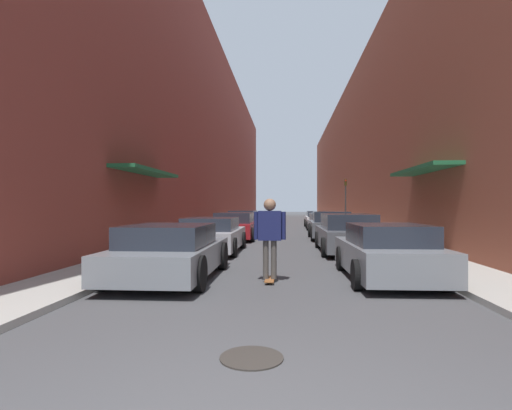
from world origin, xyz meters
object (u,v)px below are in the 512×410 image
Objects in this scene: skateboarder at (270,231)px; manhole_cover at (252,358)px; parked_car_left_4 at (252,219)px; parked_car_right_3 at (323,223)px; parked_car_left_2 at (235,226)px; parked_car_right_0 at (387,253)px; parked_car_right_1 at (347,234)px; traffic_light at (346,198)px; parked_car_left_3 at (243,222)px; parked_car_right_2 at (331,226)px; parked_car_right_4 at (318,219)px; parked_car_left_1 at (212,235)px; parked_car_left_0 at (171,252)px.

skateboarder is 4.49m from manhole_cover.
parked_car_left_4 is 7.03m from parked_car_right_3.
parked_car_left_2 reaches higher than parked_car_left_4.
parked_car_right_0 is 5.19m from parked_car_right_1.
traffic_light reaches higher than parked_car_right_3.
parked_car_left_3 is 20.66m from manhole_cover.
parked_car_left_3 is at bearing 98.38° from skateboarder.
parked_car_left_4 is 7.27m from traffic_light.
parked_car_right_2 is 10.42m from parked_car_right_4.
parked_car_right_2 is (4.80, 5.84, 0.06)m from parked_car_left_1.
parked_car_left_3 is at bearing -155.02° from traffic_light.
manhole_cover is (-2.70, -25.95, -0.60)m from parked_car_right_4.
traffic_light is at bearing 70.81° from parked_car_left_0.
skateboarder reaches higher than parked_car_left_1.
parked_car_left_0 is 21.96m from parked_car_right_4.
traffic_light is at bearing 64.40° from parked_car_left_1.
manhole_cover is at bearing -104.01° from parked_car_right_1.
traffic_light is at bearing -18.90° from parked_car_left_4.
parked_car_right_0 is (4.80, -10.26, -0.03)m from parked_car_left_2.
parked_car_left_2 is 1.09× the size of parked_car_left_4.
parked_car_left_4 is 21.70m from parked_car_right_0.
parked_car_left_4 is 1.01× the size of parked_car_right_4.
parked_car_left_0 is at bearing -109.19° from traffic_light.
parked_car_right_2 reaches higher than parked_car_right_4.
parked_car_left_4 is 1.05× the size of parked_car_right_2.
parked_car_left_0 is 6.34× the size of manhole_cover.
skateboarder is (2.38, -16.16, 0.48)m from parked_car_left_3.
parked_car_right_2 is 1.18× the size of traffic_light.
parked_car_right_1 is (4.88, -10.49, 0.01)m from parked_car_left_3.
manhole_cover is at bearing -76.65° from parked_car_left_1.
parked_car_left_0 is 7.25m from parked_car_right_1.
parked_car_left_2 is 7.52m from parked_car_right_3.
parked_car_left_4 reaches higher than parked_car_right_3.
parked_car_right_3 is 1.36× the size of traffic_light.
parked_car_left_1 reaches higher than parked_car_right_3.
skateboarder is at bearing -102.60° from parked_car_right_2.
skateboarder is (2.26, -0.20, 0.51)m from parked_car_left_0.
parked_car_left_3 is at bearing 90.40° from parked_car_left_1.
parked_car_right_4 reaches higher than parked_car_left_4.
parked_car_left_1 is 7.56m from parked_car_right_2.
parked_car_left_1 is at bearing 135.43° from parked_car_right_0.
parked_car_left_4 is at bearing 106.81° from parked_car_right_1.
parked_car_left_1 reaches higher than parked_car_left_4.
parked_car_left_1 is 9.98m from manhole_cover.
parked_car_right_2 is (4.88, -4.98, 0.02)m from parked_car_left_3.
parked_car_right_2 is at bearing -90.86° from parked_car_right_3.
parked_car_left_0 reaches higher than parked_car_left_4.
parked_car_left_1 is 10.82m from parked_car_left_3.
parked_car_left_2 is 4.69m from parked_car_right_2.
parked_car_left_3 is 7.44m from parked_car_right_4.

